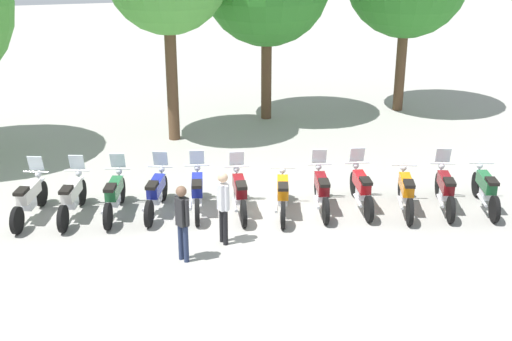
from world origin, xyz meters
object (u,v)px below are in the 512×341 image
Objects in this scene: motorcycle_7 at (321,190)px; motorcycle_9 at (406,191)px; motorcycle_0 at (29,198)px; motorcycle_6 at (283,194)px; motorcycle_10 at (445,189)px; motorcycle_3 at (156,192)px; motorcycle_2 at (114,195)px; motorcycle_5 at (240,192)px; motorcycle_11 at (486,189)px; motorcycle_8 at (361,188)px; motorcycle_1 at (72,197)px; person_0 at (182,218)px; person_2 at (223,203)px; motorcycle_4 at (197,191)px.

motorcycle_7 is 2.05m from motorcycle_9.
motorcycle_0 reaches higher than motorcycle_6.
motorcycle_3 is at bearing 95.97° from motorcycle_10.
motorcycle_2 is 0.99× the size of motorcycle_7.
motorcycle_5 is 6.05m from motorcycle_11.
motorcycle_6 is at bearing -88.53° from motorcycle_2.
motorcycle_5 is 1.00× the size of motorcycle_8.
person_0 is at bearing -125.50° from motorcycle_1.
motorcycle_1 is at bearing 102.71° from motorcycle_3.
motorcycle_7 is 1.02× the size of motorcycle_9.
person_2 is (1.28, -2.01, 0.46)m from motorcycle_3.
motorcycle_1 is 1.01× the size of motorcycle_9.
motorcycle_9 is 1.25× the size of person_0.
motorcycle_4 and motorcycle_8 have the same top height.
motorcycle_4 is at bearing 93.10° from motorcycle_11.
motorcycle_0 is 0.98× the size of motorcycle_7.
motorcycle_2 is 3.02m from person_0.
motorcycle_1 and motorcycle_4 have the same top height.
motorcycle_3 is 4.02m from motorcycle_7.
motorcycle_7 reaches higher than motorcycle_11.
motorcycle_0 is at bearing 94.92° from motorcycle_11.
motorcycle_0 is 0.98× the size of motorcycle_4.
motorcycle_9 is (4.95, -1.15, -0.01)m from motorcycle_4.
motorcycle_5 is 1.29× the size of person_0.
motorcycle_2 is 4.05m from motorcycle_6.
person_2 is at bearing -1.96° from person_0.
motorcycle_1 is 0.99× the size of motorcycle_7.
motorcycle_1 is 8.05m from motorcycle_9.
person_0 reaches higher than person_2.
motorcycle_8 reaches higher than motorcycle_11.
motorcycle_6 is 1.27× the size of person_0.
motorcycle_2 is 1.02× the size of motorcycle_3.
person_0 is 1.13m from person_2.
motorcycle_4 is 1.03× the size of motorcycle_10.
motorcycle_8 is 2.05m from motorcycle_10.
motorcycle_10 is (7.92, -1.47, 0.00)m from motorcycle_2.
motorcycle_10 is (0.99, -0.09, 0.01)m from motorcycle_9.
person_0 is at bearing -155.00° from motorcycle_3.
motorcycle_11 is at bearing -81.46° from motorcycle_9.
motorcycle_6 and motorcycle_11 have the same top height.
motorcycle_7 is 4.05m from motorcycle_11.
motorcycle_8 is at bearing -78.42° from motorcycle_6.
motorcycle_2 is 6.01m from motorcycle_8.
motorcycle_5 is 3.00m from motorcycle_8.
motorcycle_2 is at bearing -59.55° from person_2.
motorcycle_1 is at bearing 97.30° from motorcycle_10.
motorcycle_5 is at bearing 18.95° from person_0.
motorcycle_6 is at bearing -86.73° from motorcycle_3.
person_0 is (-7.59, -0.99, 0.49)m from motorcycle_11.
motorcycle_0 is 0.97× the size of motorcycle_8.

